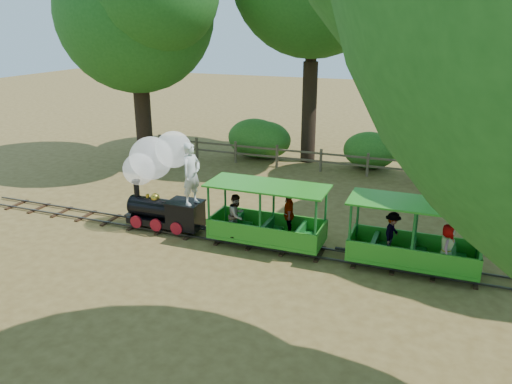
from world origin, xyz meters
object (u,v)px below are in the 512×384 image
(carriage_rear, at_px, (413,243))
(fence, at_px, (344,161))
(carriage_front, at_px, (265,221))
(locomotive, at_px, (160,174))

(carriage_rear, relative_size, fence, 0.19)
(fence, bearing_deg, carriage_rear, -66.78)
(carriage_front, height_order, carriage_rear, same)
(carriage_front, relative_size, fence, 0.19)
(locomotive, distance_m, carriage_front, 3.60)
(locomotive, relative_size, fence, 0.18)
(locomotive, relative_size, carriage_rear, 0.94)
(locomotive, relative_size, carriage_front, 0.94)
(locomotive, distance_m, fence, 9.00)
(carriage_front, bearing_deg, carriage_rear, 0.31)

